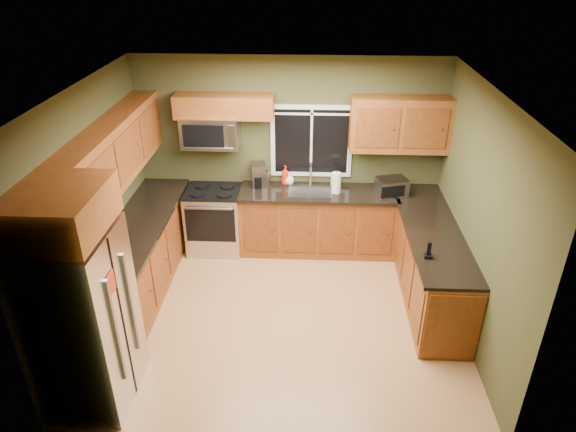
# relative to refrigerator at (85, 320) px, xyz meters

# --- Properties ---
(floor) EXTENTS (4.20, 4.20, 0.00)m
(floor) POSITION_rel_refrigerator_xyz_m (1.74, 1.30, -0.90)
(floor) COLOR #B57F4F
(floor) RESTS_ON ground
(ceiling) EXTENTS (4.20, 4.20, 0.00)m
(ceiling) POSITION_rel_refrigerator_xyz_m (1.74, 1.30, 1.80)
(ceiling) COLOR white
(ceiling) RESTS_ON back_wall
(back_wall) EXTENTS (4.20, 0.00, 4.20)m
(back_wall) POSITION_rel_refrigerator_xyz_m (1.74, 3.10, 0.45)
(back_wall) COLOR #3E4122
(back_wall) RESTS_ON ground
(front_wall) EXTENTS (4.20, 0.00, 4.20)m
(front_wall) POSITION_rel_refrigerator_xyz_m (1.74, -0.50, 0.45)
(front_wall) COLOR #3E4122
(front_wall) RESTS_ON ground
(left_wall) EXTENTS (0.00, 3.60, 3.60)m
(left_wall) POSITION_rel_refrigerator_xyz_m (-0.36, 1.30, 0.45)
(left_wall) COLOR #3E4122
(left_wall) RESTS_ON ground
(right_wall) EXTENTS (0.00, 3.60, 3.60)m
(right_wall) POSITION_rel_refrigerator_xyz_m (3.84, 1.30, 0.45)
(right_wall) COLOR #3E4122
(right_wall) RESTS_ON ground
(window) EXTENTS (1.12, 0.03, 1.02)m
(window) POSITION_rel_refrigerator_xyz_m (2.04, 3.08, 0.65)
(window) COLOR white
(window) RESTS_ON back_wall
(base_cabinets_left) EXTENTS (0.60, 2.65, 0.90)m
(base_cabinets_left) POSITION_rel_refrigerator_xyz_m (-0.06, 1.78, -0.45)
(base_cabinets_left) COLOR brown
(base_cabinets_left) RESTS_ON ground
(countertop_left) EXTENTS (0.65, 2.65, 0.04)m
(countertop_left) POSITION_rel_refrigerator_xyz_m (-0.04, 1.78, 0.02)
(countertop_left) COLOR black
(countertop_left) RESTS_ON base_cabinets_left
(base_cabinets_back) EXTENTS (2.17, 0.60, 0.90)m
(base_cabinets_back) POSITION_rel_refrigerator_xyz_m (2.15, 2.80, -0.45)
(base_cabinets_back) COLOR brown
(base_cabinets_back) RESTS_ON ground
(countertop_back) EXTENTS (2.17, 0.65, 0.04)m
(countertop_back) POSITION_rel_refrigerator_xyz_m (2.15, 2.78, 0.02)
(countertop_back) COLOR black
(countertop_back) RESTS_ON base_cabinets_back
(base_cabinets_peninsula) EXTENTS (0.60, 2.52, 0.90)m
(base_cabinets_peninsula) POSITION_rel_refrigerator_xyz_m (3.54, 1.84, -0.45)
(base_cabinets_peninsula) COLOR brown
(base_cabinets_peninsula) RESTS_ON ground
(countertop_peninsula) EXTENTS (0.65, 2.50, 0.04)m
(countertop_peninsula) POSITION_rel_refrigerator_xyz_m (3.51, 1.85, 0.02)
(countertop_peninsula) COLOR black
(countertop_peninsula) RESTS_ON base_cabinets_peninsula
(upper_cabinets_left) EXTENTS (0.33, 2.65, 0.72)m
(upper_cabinets_left) POSITION_rel_refrigerator_xyz_m (-0.20, 1.78, 0.96)
(upper_cabinets_left) COLOR brown
(upper_cabinets_left) RESTS_ON left_wall
(upper_cabinets_back_left) EXTENTS (1.30, 0.33, 0.30)m
(upper_cabinets_back_left) POSITION_rel_refrigerator_xyz_m (0.89, 2.94, 1.17)
(upper_cabinets_back_left) COLOR brown
(upper_cabinets_back_left) RESTS_ON back_wall
(upper_cabinets_back_right) EXTENTS (1.30, 0.33, 0.72)m
(upper_cabinets_back_right) POSITION_rel_refrigerator_xyz_m (3.19, 2.94, 0.96)
(upper_cabinets_back_right) COLOR brown
(upper_cabinets_back_right) RESTS_ON back_wall
(upper_cabinet_over_fridge) EXTENTS (0.72, 0.90, 0.38)m
(upper_cabinet_over_fridge) POSITION_rel_refrigerator_xyz_m (-0.00, 0.00, 1.13)
(upper_cabinet_over_fridge) COLOR brown
(upper_cabinet_over_fridge) RESTS_ON left_wall
(refrigerator) EXTENTS (0.74, 0.90, 1.80)m
(refrigerator) POSITION_rel_refrigerator_xyz_m (0.00, 0.00, 0.00)
(refrigerator) COLOR #B7B7BC
(refrigerator) RESTS_ON ground
(range) EXTENTS (0.76, 0.69, 0.94)m
(range) POSITION_rel_refrigerator_xyz_m (0.69, 2.77, -0.43)
(range) COLOR #B7B7BC
(range) RESTS_ON ground
(microwave) EXTENTS (0.76, 0.41, 0.42)m
(microwave) POSITION_rel_refrigerator_xyz_m (0.69, 2.91, 0.83)
(microwave) COLOR #B7B7BC
(microwave) RESTS_ON back_wall
(sink) EXTENTS (0.60, 0.42, 0.36)m
(sink) POSITION_rel_refrigerator_xyz_m (2.04, 2.79, 0.05)
(sink) COLOR slate
(sink) RESTS_ON countertop_back
(toaster_oven) EXTENTS (0.45, 0.40, 0.24)m
(toaster_oven) POSITION_rel_refrigerator_xyz_m (3.13, 2.71, 0.16)
(toaster_oven) COLOR #B7B7BC
(toaster_oven) RESTS_ON countertop_back
(coffee_maker) EXTENTS (0.23, 0.29, 0.32)m
(coffee_maker) POSITION_rel_refrigerator_xyz_m (1.31, 2.94, 0.19)
(coffee_maker) COLOR slate
(coffee_maker) RESTS_ON countertop_back
(kettle) EXTENTS (0.17, 0.17, 0.26)m
(kettle) POSITION_rel_refrigerator_xyz_m (1.40, 2.94, 0.16)
(kettle) COLOR #B7B7BC
(kettle) RESTS_ON countertop_back
(paper_towel_roll) EXTENTS (0.14, 0.14, 0.32)m
(paper_towel_roll) POSITION_rel_refrigerator_xyz_m (2.39, 2.76, 0.19)
(paper_towel_roll) COLOR white
(paper_towel_roll) RESTS_ON countertop_back
(soap_bottle_a) EXTENTS (0.14, 0.14, 0.28)m
(soap_bottle_a) POSITION_rel_refrigerator_xyz_m (1.68, 3.00, 0.18)
(soap_bottle_a) COLOR red
(soap_bottle_a) RESTS_ON countertop_back
(soap_bottle_b) EXTENTS (0.10, 0.10, 0.20)m
(soap_bottle_b) POSITION_rel_refrigerator_xyz_m (2.37, 3.00, 0.14)
(soap_bottle_b) COLOR white
(soap_bottle_b) RESTS_ON countertop_back
(soap_bottle_c) EXTENTS (0.16, 0.16, 0.18)m
(soap_bottle_c) POSITION_rel_refrigerator_xyz_m (1.74, 3.00, 0.13)
(soap_bottle_c) COLOR white
(soap_bottle_c) RESTS_ON countertop_back
(cordless_phone) EXTENTS (0.09, 0.09, 0.19)m
(cordless_phone) POSITION_rel_refrigerator_xyz_m (3.33, 1.16, 0.10)
(cordless_phone) COLOR black
(cordless_phone) RESTS_ON countertop_peninsula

